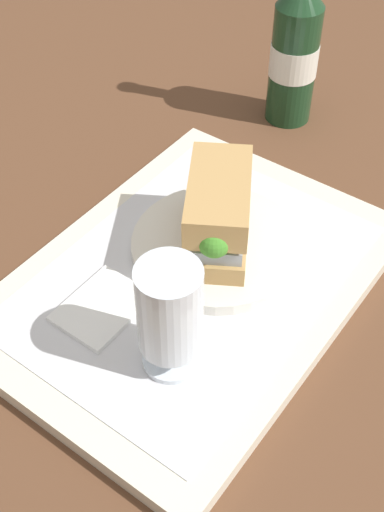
# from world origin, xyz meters

# --- Properties ---
(ground_plane) EXTENTS (3.00, 3.00, 0.00)m
(ground_plane) POSITION_xyz_m (0.00, 0.00, 0.00)
(ground_plane) COLOR brown
(tray) EXTENTS (0.44, 0.32, 0.02)m
(tray) POSITION_xyz_m (0.00, 0.00, 0.01)
(tray) COLOR beige
(tray) RESTS_ON ground_plane
(placemat) EXTENTS (0.38, 0.27, 0.00)m
(placemat) POSITION_xyz_m (0.00, 0.00, 0.02)
(placemat) COLOR silver
(placemat) RESTS_ON tray
(plate) EXTENTS (0.19, 0.19, 0.01)m
(plate) POSITION_xyz_m (-0.05, 0.00, 0.03)
(plate) COLOR silver
(plate) RESTS_ON placemat
(sandwich) EXTENTS (0.14, 0.12, 0.08)m
(sandwich) POSITION_xyz_m (-0.04, 0.00, 0.08)
(sandwich) COLOR tan
(sandwich) RESTS_ON plate
(beer_glass) EXTENTS (0.06, 0.06, 0.12)m
(beer_glass) POSITION_xyz_m (0.10, 0.05, 0.09)
(beer_glass) COLOR silver
(beer_glass) RESTS_ON placemat
(napkin_folded) EXTENTS (0.09, 0.07, 0.01)m
(napkin_folded) POSITION_xyz_m (0.09, -0.05, 0.02)
(napkin_folded) COLOR white
(napkin_folded) RESTS_ON placemat
(second_bottle) EXTENTS (0.07, 0.07, 0.27)m
(second_bottle) POSITION_xyz_m (-0.35, -0.08, 0.10)
(second_bottle) COLOR #19381E
(second_bottle) RESTS_ON ground_plane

